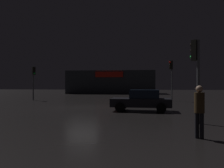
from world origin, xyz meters
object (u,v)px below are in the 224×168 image
at_px(pedestrian, 199,107).
at_px(traffic_signal_main, 34,76).
at_px(store_building, 112,82).
at_px(car_near, 142,100).
at_px(traffic_signal_cross_left, 171,71).
at_px(traffic_signal_opposite, 196,63).

bearing_deg(pedestrian, traffic_signal_main, 128.99).
height_order(store_building, pedestrian, store_building).
relative_size(store_building, car_near, 4.11).
bearing_deg(pedestrian, traffic_signal_cross_left, 85.42).
relative_size(traffic_signal_main, traffic_signal_opposite, 0.98).
bearing_deg(car_near, traffic_signal_cross_left, 71.83).
bearing_deg(store_building, pedestrian, -78.93).
relative_size(traffic_signal_main, pedestrian, 2.13).
xyz_separation_m(store_building, pedestrian, (7.56, -38.65, -1.17)).
xyz_separation_m(traffic_signal_cross_left, car_near, (-3.27, -9.97, -2.56)).
height_order(store_building, traffic_signal_opposite, store_building).
relative_size(traffic_signal_main, traffic_signal_cross_left, 0.87).
height_order(traffic_signal_opposite, traffic_signal_cross_left, traffic_signal_cross_left).
bearing_deg(car_near, traffic_signal_main, 142.19).
height_order(traffic_signal_main, traffic_signal_cross_left, traffic_signal_cross_left).
bearing_deg(traffic_signal_main, traffic_signal_opposite, -43.93).
distance_m(traffic_signal_main, traffic_signal_cross_left, 15.49).
relative_size(car_near, pedestrian, 2.29).
bearing_deg(store_building, car_near, -79.47).
xyz_separation_m(car_near, pedestrian, (1.84, -7.88, 0.31)).
xyz_separation_m(traffic_signal_opposite, car_near, (-2.48, 4.68, -2.08)).
height_order(traffic_signal_opposite, car_near, traffic_signal_opposite).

